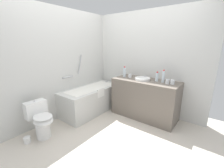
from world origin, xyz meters
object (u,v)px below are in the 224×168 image
at_px(water_bottle_2, 163,77).
at_px(sink_faucet, 146,77).
at_px(drinking_glass_0, 172,82).
at_px(drinking_glass_1, 130,76).
at_px(bathtub, 92,99).
at_px(water_bottle_1, 157,77).
at_px(drinking_glass_2, 167,82).
at_px(toilet_paper_roll, 27,140).
at_px(toilet, 41,120).
at_px(water_bottle_0, 124,72).
at_px(sink_basin, 142,79).

bearing_deg(water_bottle_2, sink_faucet, 73.27).
distance_m(sink_faucet, drinking_glass_0, 0.64).
xyz_separation_m(drinking_glass_0, drinking_glass_1, (0.01, 0.96, -0.00)).
bearing_deg(sink_faucet, water_bottle_2, -106.73).
bearing_deg(sink_faucet, bathtub, 122.57).
bearing_deg(drinking_glass_0, water_bottle_1, 82.87).
bearing_deg(water_bottle_2, bathtub, 110.45).
distance_m(drinking_glass_2, toilet_paper_roll, 2.73).
distance_m(drinking_glass_1, drinking_glass_2, 0.87).
bearing_deg(toilet, water_bottle_0, 74.29).
height_order(water_bottle_0, drinking_glass_0, water_bottle_0).
distance_m(toilet, water_bottle_2, 2.44).
xyz_separation_m(bathtub, water_bottle_1, (0.57, -1.37, 0.63)).
bearing_deg(toilet, water_bottle_1, 56.28).
bearing_deg(toilet_paper_roll, water_bottle_0, -16.21).
bearing_deg(drinking_glass_2, drinking_glass_1, 87.25).
xyz_separation_m(drinking_glass_1, drinking_glass_2, (-0.04, -0.87, 0.01)).
xyz_separation_m(water_bottle_0, water_bottle_2, (0.05, -0.89, 0.01)).
relative_size(water_bottle_2, drinking_glass_1, 3.18).
bearing_deg(drinking_glass_0, toilet_paper_roll, 140.89).
bearing_deg(sink_basin, water_bottle_1, -75.76).
height_order(water_bottle_2, drinking_glass_1, water_bottle_2).
height_order(bathtub, water_bottle_2, bathtub).
bearing_deg(sink_basin, drinking_glass_2, -89.89).
bearing_deg(water_bottle_1, toilet, 144.58).
relative_size(bathtub, toilet, 2.36).
xyz_separation_m(drinking_glass_1, toilet_paper_roll, (-2.09, 0.73, -0.84)).
height_order(toilet, toilet_paper_roll, toilet).
bearing_deg(toilet, drinking_glass_1, 70.91).
relative_size(water_bottle_1, drinking_glass_2, 2.17).
bearing_deg(sink_faucet, toilet_paper_roll, 154.48).
bearing_deg(drinking_glass_1, drinking_glass_0, -90.61).
height_order(toilet, water_bottle_0, water_bottle_0).
relative_size(toilet, toilet_paper_roll, 5.90).
relative_size(drinking_glass_1, toilet_paper_roll, 0.74).
height_order(water_bottle_0, toilet_paper_roll, water_bottle_0).
xyz_separation_m(sink_basin, water_bottle_0, (0.01, 0.47, 0.09)).
xyz_separation_m(water_bottle_0, drinking_glass_2, (-0.01, -1.00, -0.07)).
relative_size(sink_basin, water_bottle_1, 1.61).
bearing_deg(water_bottle_1, water_bottle_0, 94.87).
bearing_deg(water_bottle_0, bathtub, 129.83).
bearing_deg(sink_basin, toilet_paper_roll, 152.44).
height_order(sink_faucet, water_bottle_2, water_bottle_2).
height_order(bathtub, toilet, bathtub).
distance_m(water_bottle_1, drinking_glass_0, 0.34).
bearing_deg(bathtub, drinking_glass_1, -53.82).
relative_size(sink_faucet, toilet_paper_roll, 1.38).
relative_size(water_bottle_2, drinking_glass_0, 3.00).
relative_size(sink_basin, drinking_glass_1, 4.02).
bearing_deg(toilet, drinking_glass_0, 49.47).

